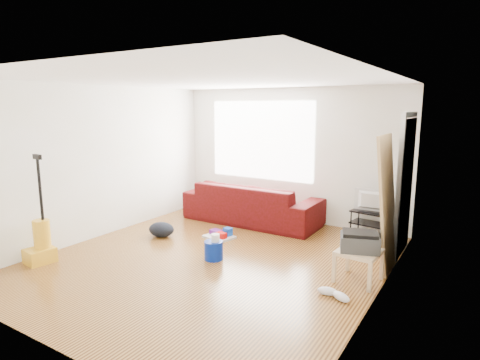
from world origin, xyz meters
The scene contains 13 objects.
room centered at (0.07, 0.15, 1.25)m, with size 4.51×5.01×2.51m.
sofa centered at (-0.48, 1.95, 0.00)m, with size 2.56×1.00×0.75m, color #320701.
tv_stand centered at (1.65, 2.22, 0.23)m, with size 0.68×0.46×0.44m.
tv centered at (1.65, 2.22, 0.62)m, with size 0.63×0.08×0.36m, color black.
side_table centered at (1.95, 0.38, 0.33)m, with size 0.53×0.53×0.40m.
printer centered at (1.95, 0.38, 0.51)m, with size 0.55×0.48×0.24m.
bucket centered at (0.00, 0.02, 0.00)m, with size 0.27×0.27×0.27m, color #031E8D.
toilet_paper centered at (0.03, 0.03, 0.19)m, with size 0.12×0.12×0.11m, color white.
cleaning_tray centered at (-0.46, 0.85, 0.05)m, with size 0.53×0.46×0.16m.
backpack centered at (-1.35, 0.40, 0.00)m, with size 0.44×0.35×0.24m, color black.
sneakers centered at (1.85, -0.22, 0.05)m, with size 0.43×0.22×0.10m.
vacuum centered at (-2.00, -1.32, 0.28)m, with size 0.36×0.40×1.51m.
door_panel centered at (2.13, 0.98, 0.00)m, with size 0.04×0.72×1.80m, color tan.
Camera 1 is at (3.17, -4.40, 2.14)m, focal length 30.00 mm.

